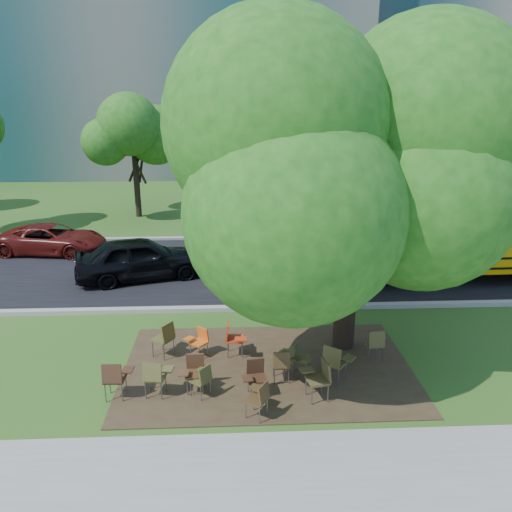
{
  "coord_description": "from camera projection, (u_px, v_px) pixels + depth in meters",
  "views": [
    {
      "loc": [
        0.21,
        -11.31,
        6.39
      ],
      "look_at": [
        0.9,
        3.29,
        1.68
      ],
      "focal_mm": 35.0,
      "sensor_mm": 36.0,
      "label": 1
    }
  ],
  "objects": [
    {
      "name": "chair_8",
      "position": [
        165.0,
        336.0,
        12.64
      ],
      "size": [
        0.64,
        0.81,
        0.96
      ],
      "rotation": [
        0.0,
        0.0,
        0.98
      ],
      "color": "#4E4A22",
      "rests_on": "ground"
    },
    {
      "name": "chair_14",
      "position": [
        259.0,
        396.0,
        10.22
      ],
      "size": [
        0.56,
        0.71,
        0.84
      ],
      "rotation": [
        0.0,
        0.0,
        1.0
      ],
      "color": "#442F18",
      "rests_on": "ground"
    },
    {
      "name": "bg_tree_2",
      "position": [
        133.0,
        139.0,
        26.4
      ],
      "size": [
        4.8,
        4.8,
        6.62
      ],
      "color": "black",
      "rests_on": "ground"
    },
    {
      "name": "chair_9",
      "position": [
        199.0,
        339.0,
        12.71
      ],
      "size": [
        0.66,
        0.52,
        0.77
      ],
      "rotation": [
        0.0,
        0.0,
        2.45
      ],
      "color": "#D95E17",
      "rests_on": "ground"
    },
    {
      "name": "chair_1",
      "position": [
        155.0,
        375.0,
        10.92
      ],
      "size": [
        0.66,
        0.54,
        0.92
      ],
      "rotation": [
        0.0,
        0.0,
        -0.15
      ],
      "color": "brown",
      "rests_on": "ground"
    },
    {
      "name": "asphalt_road",
      "position": [
        228.0,
        268.0,
        19.35
      ],
      "size": [
        80.0,
        8.0,
        0.04
      ],
      "primitive_type": "cube",
      "color": "black",
      "rests_on": "ground"
    },
    {
      "name": "dirt_patch",
      "position": [
        267.0,
        368.0,
        12.27
      ],
      "size": [
        7.0,
        4.5,
        0.03
      ],
      "primitive_type": "cube",
      "color": "#382819",
      "rests_on": "ground"
    },
    {
      "name": "kerb_far",
      "position": [
        229.0,
        238.0,
        23.23
      ],
      "size": [
        80.0,
        0.25,
        0.14
      ],
      "primitive_type": "cube",
      "color": "gray",
      "rests_on": "ground"
    },
    {
      "name": "building_right",
      "position": [
        487.0,
        26.0,
        46.08
      ],
      "size": [
        30.0,
        16.0,
        25.0
      ],
      "primitive_type": "cube",
      "color": "gray",
      "rests_on": "ground"
    },
    {
      "name": "chair_6",
      "position": [
        319.0,
        375.0,
        10.85
      ],
      "size": [
        0.66,
        0.64,
        0.95
      ],
      "rotation": [
        0.0,
        0.0,
        1.77
      ],
      "color": "#4A3E20",
      "rests_on": "ground"
    },
    {
      "name": "chair_12",
      "position": [
        299.0,
        356.0,
        11.87
      ],
      "size": [
        0.48,
        0.61,
        0.79
      ],
      "rotation": [
        0.0,
        0.0,
        4.43
      ],
      "color": "#4B4820",
      "rests_on": "ground"
    },
    {
      "name": "ground",
      "position": [
        227.0,
        359.0,
        12.7
      ],
      "size": [
        160.0,
        160.0,
        0.0
      ],
      "primitive_type": "plane",
      "color": "#29531A",
      "rests_on": "ground"
    },
    {
      "name": "chair_13",
      "position": [
        376.0,
        341.0,
        12.43
      ],
      "size": [
        0.59,
        0.58,
        0.89
      ],
      "rotation": [
        0.0,
        0.0,
        0.12
      ],
      "color": "#4F4722",
      "rests_on": "ground"
    },
    {
      "name": "kerb_near",
      "position": [
        228.0,
        309.0,
        15.53
      ],
      "size": [
        80.0,
        0.25,
        0.14
      ],
      "primitive_type": "cube",
      "color": "gray",
      "rests_on": "ground"
    },
    {
      "name": "chair_7",
      "position": [
        335.0,
        360.0,
        11.46
      ],
      "size": [
        0.83,
        0.66,
        0.97
      ],
      "rotation": [
        0.0,
        0.0,
        -0.67
      ],
      "color": "#4F4A22",
      "rests_on": "ground"
    },
    {
      "name": "chair_10",
      "position": [
        233.0,
        336.0,
        12.66
      ],
      "size": [
        0.54,
        0.62,
        0.93
      ],
      "rotation": [
        0.0,
        0.0,
        -1.61
      ],
      "color": "red",
      "rests_on": "ground"
    },
    {
      "name": "bg_tree_3",
      "position": [
        388.0,
        124.0,
        24.83
      ],
      "size": [
        5.6,
        5.6,
        7.84
      ],
      "color": "black",
      "rests_on": "ground"
    },
    {
      "name": "school_bus",
      "position": [
        464.0,
        233.0,
        17.86
      ],
      "size": [
        12.01,
        3.0,
        2.92
      ],
      "rotation": [
        0.0,
        0.0,
        0.03
      ],
      "color": "orange",
      "rests_on": "ground"
    },
    {
      "name": "building_main",
      "position": [
        136.0,
        40.0,
        43.2
      ],
      "size": [
        38.0,
        16.0,
        22.0
      ],
      "primitive_type": "cube",
      "color": "#5F5F5A",
      "rests_on": "ground"
    },
    {
      "name": "chair_11",
      "position": [
        286.0,
        359.0,
        11.71
      ],
      "size": [
        0.55,
        0.7,
        0.82
      ],
      "rotation": [
        0.0,
        0.0,
        0.75
      ],
      "color": "#504E23",
      "rests_on": "ground"
    },
    {
      "name": "bg_car_red",
      "position": [
        52.0,
        239.0,
        21.04
      ],
      "size": [
        4.69,
        2.63,
        1.24
      ],
      "primitive_type": "imported",
      "rotation": [
        0.0,
        0.0,
        1.44
      ],
      "color": "#52110E",
      "rests_on": "ground"
    },
    {
      "name": "chair_0",
      "position": [
        115.0,
        376.0,
        10.84
      ],
      "size": [
        0.62,
        0.54,
        0.93
      ],
      "rotation": [
        0.0,
        0.0,
        -0.04
      ],
      "color": "#402517",
      "rests_on": "ground"
    },
    {
      "name": "chair_4",
      "position": [
        282.0,
        362.0,
        11.51
      ],
      "size": [
        0.54,
        0.49,
        0.84
      ],
      "rotation": [
        0.0,
        0.0,
        -0.0
      ],
      "color": "#473219",
      "rests_on": "ground"
    },
    {
      "name": "chair_5",
      "position": [
        255.0,
        374.0,
        11.01
      ],
      "size": [
        0.58,
        0.58,
        0.86
      ],
      "rotation": [
        0.0,
        0.0,
        3.3
      ],
      "color": "#3E2316",
      "rests_on": "ground"
    },
    {
      "name": "main_tree",
      "position": [
        354.0,
        153.0,
        11.77
      ],
      "size": [
        7.2,
        7.2,
        8.71
      ],
      "color": "black",
      "rests_on": "ground"
    },
    {
      "name": "chair_2",
      "position": [
        202.0,
        377.0,
        10.96
      ],
      "size": [
        0.53,
        0.68,
        0.79
      ],
      "rotation": [
        0.0,
        0.0,
        0.88
      ],
      "color": "#4A4720",
      "rests_on": "ground"
    },
    {
      "name": "chair_3",
      "position": [
        194.0,
        369.0,
        11.18
      ],
      "size": [
        0.57,
        0.52,
        0.87
      ],
      "rotation": [
        0.0,
        0.0,
        3.16
      ],
      "color": "#4E2F1C",
      "rests_on": "ground"
    },
    {
      "name": "black_car",
      "position": [
        141.0,
        258.0,
        18.03
      ],
      "size": [
        4.93,
        3.08,
        1.57
      ],
      "primitive_type": "imported",
      "rotation": [
        0.0,
        0.0,
        1.86
      ],
      "color": "black",
      "rests_on": "ground"
    }
  ]
}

